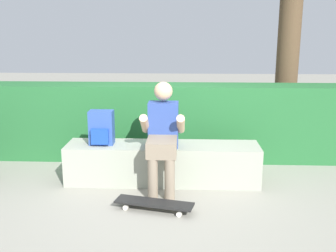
{
  "coord_description": "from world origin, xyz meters",
  "views": [
    {
      "loc": [
        0.26,
        -4.22,
        1.81
      ],
      "look_at": [
        0.06,
        0.34,
        0.69
      ],
      "focal_mm": 43.39,
      "sensor_mm": 36.0,
      "label": 1
    }
  ],
  "objects_px": {
    "person_skater": "(163,133)",
    "skateboard_near_person": "(154,203)",
    "bench_main": "(163,163)",
    "backpack_on_bench": "(101,128)"
  },
  "relations": [
    {
      "from": "skateboard_near_person",
      "to": "backpack_on_bench",
      "type": "height_order",
      "value": "backpack_on_bench"
    },
    {
      "from": "skateboard_near_person",
      "to": "backpack_on_bench",
      "type": "bearing_deg",
      "value": 130.6
    },
    {
      "from": "person_skater",
      "to": "skateboard_near_person",
      "type": "height_order",
      "value": "person_skater"
    },
    {
      "from": "person_skater",
      "to": "backpack_on_bench",
      "type": "height_order",
      "value": "person_skater"
    },
    {
      "from": "person_skater",
      "to": "skateboard_near_person",
      "type": "distance_m",
      "value": 0.82
    },
    {
      "from": "bench_main",
      "to": "backpack_on_bench",
      "type": "bearing_deg",
      "value": -179.25
    },
    {
      "from": "bench_main",
      "to": "person_skater",
      "type": "distance_m",
      "value": 0.48
    },
    {
      "from": "skateboard_near_person",
      "to": "bench_main",
      "type": "bearing_deg",
      "value": 86.91
    },
    {
      "from": "person_skater",
      "to": "backpack_on_bench",
      "type": "distance_m",
      "value": 0.76
    },
    {
      "from": "bench_main",
      "to": "backpack_on_bench",
      "type": "height_order",
      "value": "backpack_on_bench"
    }
  ]
}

